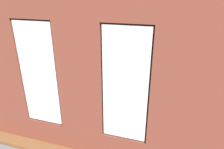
{
  "coord_description": "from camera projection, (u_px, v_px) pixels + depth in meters",
  "views": [
    {
      "loc": [
        -1.68,
        5.97,
        3.34
      ],
      "look_at": [
        0.08,
        0.4,
        0.91
      ],
      "focal_mm": 32.0,
      "sensor_mm": 36.0,
      "label": 1
    }
  ],
  "objects": [
    {
      "name": "media_console",
      "position": [
        46.0,
        81.0,
        7.43
      ],
      "size": [
        1.21,
        0.42,
        0.51
      ],
      "primitive_type": "cube",
      "color": "black",
      "rests_on": "ground_plane"
    },
    {
      "name": "potted_plant_corner_near_left",
      "position": [
        194.0,
        63.0,
        7.91
      ],
      "size": [
        1.09,
        1.03,
        1.32
      ],
      "color": "gray",
      "rests_on": "ground_plane"
    },
    {
      "name": "potted_plant_mid_room_small",
      "position": [
        153.0,
        85.0,
        7.1
      ],
      "size": [
        0.22,
        0.22,
        0.41
      ],
      "color": "beige",
      "rests_on": "ground_plane"
    },
    {
      "name": "white_wall_right",
      "position": [
        34.0,
        40.0,
        6.98
      ],
      "size": [
        0.1,
        5.25,
        3.57
      ],
      "primitive_type": "cube",
      "color": "silver",
      "rests_on": "ground_plane"
    },
    {
      "name": "remote_black",
      "position": [
        125.0,
        78.0,
        7.26
      ],
      "size": [
        0.17,
        0.06,
        0.02
      ],
      "primitive_type": "cube",
      "rotation": [
        0.0,
        0.0,
        1.61
      ],
      "color": "black",
      "rests_on": "coffee_table"
    },
    {
      "name": "potted_plant_by_left_couch",
      "position": [
        178.0,
        77.0,
        7.42
      ],
      "size": [
        0.36,
        0.36,
        0.61
      ],
      "color": "brown",
      "rests_on": "ground_plane"
    },
    {
      "name": "cup_ceramic",
      "position": [
        114.0,
        77.0,
        7.22
      ],
      "size": [
        0.07,
        0.07,
        0.09
      ],
      "primitive_type": "cylinder",
      "color": "silver",
      "rests_on": "coffee_table"
    },
    {
      "name": "couch_by_window",
      "position": [
        64.0,
        115.0,
        5.27
      ],
      "size": [
        1.99,
        0.87,
        0.8
      ],
      "color": "black",
      "rests_on": "ground_plane"
    },
    {
      "name": "candle_jar",
      "position": [
        110.0,
        75.0,
        7.36
      ],
      "size": [
        0.08,
        0.08,
        0.1
      ],
      "primitive_type": "cylinder",
      "color": "#B7333D",
      "rests_on": "coffee_table"
    },
    {
      "name": "remote_silver",
      "position": [
        115.0,
        80.0,
        7.1
      ],
      "size": [
        0.17,
        0.12,
        0.02
      ],
      "primitive_type": "cube",
      "rotation": [
        0.0,
        0.0,
        5.17
      ],
      "color": "#B2B2B7",
      "rests_on": "coffee_table"
    },
    {
      "name": "couch_left",
      "position": [
        191.0,
        99.0,
        6.03
      ],
      "size": [
        1.03,
        2.13,
        0.8
      ],
      "rotation": [
        0.0,
        0.0,
        1.49
      ],
      "color": "black",
      "rests_on": "ground_plane"
    },
    {
      "name": "brick_wall_with_windows",
      "position": [
        80.0,
        78.0,
        3.9
      ],
      "size": [
        6.12,
        0.3,
        3.57
      ],
      "color": "brown",
      "rests_on": "ground_plane"
    },
    {
      "name": "coffee_table",
      "position": [
        114.0,
        80.0,
        7.26
      ],
      "size": [
        1.4,
        0.82,
        0.43
      ],
      "color": "#A87547",
      "rests_on": "ground_plane"
    },
    {
      "name": "potted_plant_near_tv",
      "position": [
        39.0,
        86.0,
        6.2
      ],
      "size": [
        0.66,
        0.66,
        1.02
      ],
      "color": "#47423D",
      "rests_on": "ground_plane"
    },
    {
      "name": "ground_plane",
      "position": [
        118.0,
        96.0,
        7.02
      ],
      "size": [
        6.72,
        6.25,
        0.1
      ],
      "primitive_type": "cube",
      "color": "brown"
    },
    {
      "name": "table_plant_small",
      "position": [
        102.0,
        75.0,
        7.2
      ],
      "size": [
        0.17,
        0.17,
        0.26
      ],
      "color": "#9E5638",
      "rests_on": "coffee_table"
    },
    {
      "name": "tv_flatscreen",
      "position": [
        44.0,
        65.0,
        7.19
      ],
      "size": [
        1.14,
        0.2,
        0.74
      ],
      "color": "black",
      "rests_on": "media_console"
    }
  ]
}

